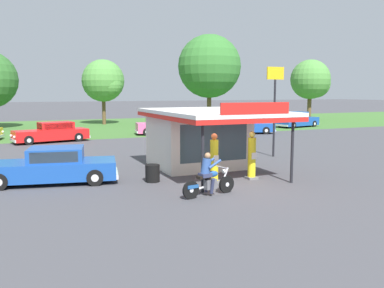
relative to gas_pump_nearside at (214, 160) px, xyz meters
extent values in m
plane|color=#424247|center=(0.28, -0.61, -0.94)|extent=(300.00, 300.00, 0.00)
cube|color=#3D6B2D|center=(0.28, 29.39, -0.93)|extent=(120.00, 24.00, 0.01)
cube|color=silver|center=(0.90, 3.65, 0.42)|extent=(4.23, 3.76, 2.72)
cube|color=#384C56|center=(0.90, 1.79, 0.48)|extent=(3.38, 0.05, 1.74)
cube|color=silver|center=(0.90, 2.05, 1.86)|extent=(4.93, 7.46, 0.16)
cube|color=red|center=(0.90, 2.05, 1.68)|extent=(4.93, 7.46, 0.18)
cube|color=red|center=(0.90, -1.65, 2.16)|extent=(2.96, 0.08, 0.44)
cylinder|color=black|center=(2.91, -1.28, 0.42)|extent=(0.12, 0.12, 2.72)
cylinder|color=black|center=(-1.12, -1.28, 0.42)|extent=(0.12, 0.12, 2.72)
cube|color=slate|center=(0.00, 0.00, -0.89)|extent=(0.44, 0.44, 0.10)
cylinder|color=yellow|center=(0.00, 0.00, 0.00)|extent=(0.34, 0.34, 1.67)
cube|color=white|center=(0.00, -0.18, 0.08)|extent=(0.22, 0.02, 0.28)
sphere|color=orange|center=(0.00, 0.00, 0.98)|extent=(0.26, 0.26, 0.26)
cube|color=slate|center=(1.79, 0.00, -0.89)|extent=(0.44, 0.44, 0.10)
cylinder|color=yellow|center=(1.79, 0.00, 0.00)|extent=(0.34, 0.34, 1.69)
cube|color=white|center=(1.79, -0.18, 0.09)|extent=(0.22, 0.02, 0.28)
sphere|color=#EACC4C|center=(1.79, 0.00, 0.99)|extent=(0.26, 0.26, 0.26)
cylinder|color=black|center=(-0.33, -1.69, -0.62)|extent=(0.65, 0.22, 0.64)
cylinder|color=silver|center=(-0.33, -1.69, -0.62)|extent=(0.18, 0.15, 0.16)
cylinder|color=black|center=(-1.89, -1.98, -0.62)|extent=(0.65, 0.22, 0.64)
cylinder|color=silver|center=(-1.89, -1.98, -0.62)|extent=(0.18, 0.15, 0.16)
ellipsoid|color=#1E4C8C|center=(-1.01, -1.81, -0.16)|extent=(0.59, 0.34, 0.24)
cube|color=#59595E|center=(-1.06, -1.82, -0.52)|extent=(0.48, 0.32, 0.36)
cube|color=black|center=(-1.35, -1.88, -0.22)|extent=(0.52, 0.34, 0.10)
cylinder|color=silver|center=(-0.43, -1.71, -0.34)|extent=(0.38, 0.14, 0.71)
cylinder|color=silver|center=(-0.54, -1.73, 0.04)|extent=(0.16, 0.69, 0.04)
sphere|color=silver|center=(-0.44, -1.71, -0.12)|extent=(0.16, 0.16, 0.16)
cube|color=#1E4C8C|center=(-1.84, -1.97, -0.50)|extent=(0.47, 0.26, 0.12)
cylinder|color=silver|center=(-1.48, -1.76, -0.66)|extent=(0.71, 0.21, 0.18)
cube|color=#2D3351|center=(-1.29, -1.87, -0.16)|extent=(0.46, 0.41, 0.14)
cylinder|color=#2D3351|center=(-1.12, -1.67, -0.56)|extent=(0.16, 0.25, 0.56)
cylinder|color=#2D3351|center=(-1.06, -1.99, -0.56)|extent=(0.16, 0.25, 0.56)
cylinder|color=#2D4C8C|center=(-1.25, -1.86, 0.16)|extent=(0.46, 0.39, 0.60)
sphere|color=#9E704C|center=(-1.19, -1.85, 0.53)|extent=(0.22, 0.22, 0.22)
cylinder|color=#2D4C8C|center=(-1.05, -1.62, 0.24)|extent=(0.54, 0.19, 0.31)
cylinder|color=#2D4C8C|center=(-0.97, -2.01, 0.24)|extent=(0.54, 0.19, 0.31)
cube|color=#19479E|center=(-6.17, 2.60, -0.40)|extent=(5.48, 2.89, 0.72)
cube|color=#19479E|center=(-5.93, 2.56, 0.25)|extent=(2.41, 2.08, 0.56)
cube|color=#283847|center=(-6.95, 2.75, 0.25)|extent=(0.33, 1.49, 0.45)
cube|color=#283847|center=(-6.09, 1.73, 0.25)|extent=(1.78, 0.37, 0.43)
cube|color=#283847|center=(-5.77, 3.38, 0.25)|extent=(1.78, 0.37, 0.43)
cube|color=silver|center=(-3.58, 2.10, -0.64)|extent=(0.47, 1.83, 0.18)
cylinder|color=black|center=(-7.73, 3.83, -0.61)|extent=(0.69, 0.32, 0.66)
cylinder|color=silver|center=(-7.73, 3.83, -0.61)|extent=(0.33, 0.27, 0.30)
cylinder|color=black|center=(-4.60, 1.37, -0.61)|extent=(0.69, 0.32, 0.66)
cylinder|color=silver|center=(-4.60, 1.37, -0.61)|extent=(0.33, 0.27, 0.30)
cylinder|color=black|center=(-4.26, 3.16, -0.61)|extent=(0.69, 0.32, 0.66)
cylinder|color=silver|center=(-4.26, 3.16, -0.61)|extent=(0.33, 0.27, 0.30)
cube|color=#19479E|center=(20.07, 20.38, -0.34)|extent=(5.22, 2.89, 0.84)
cube|color=#19479E|center=(19.77, 20.31, 0.39)|extent=(2.53, 2.10, 0.61)
cube|color=#283847|center=(20.84, 20.54, 0.39)|extent=(0.35, 1.45, 0.49)
cube|color=#283847|center=(19.59, 21.11, 0.39)|extent=(1.86, 0.43, 0.47)
cube|color=#283847|center=(19.94, 19.51, 0.39)|extent=(1.86, 0.43, 0.47)
cube|color=silver|center=(22.51, 20.91, -0.64)|extent=(0.50, 1.78, 0.18)
cube|color=silver|center=(17.63, 19.85, -0.64)|extent=(0.50, 1.78, 0.18)
sphere|color=white|center=(22.39, 21.50, -0.29)|extent=(0.18, 0.18, 0.18)
sphere|color=white|center=(22.65, 20.32, -0.29)|extent=(0.18, 0.18, 0.18)
cylinder|color=black|center=(21.52, 21.60, -0.61)|extent=(0.69, 0.33, 0.66)
cylinder|color=silver|center=(21.52, 21.60, -0.61)|extent=(0.34, 0.28, 0.30)
cylinder|color=black|center=(21.90, 19.87, -0.61)|extent=(0.69, 0.33, 0.66)
cylinder|color=silver|center=(21.90, 19.87, -0.61)|extent=(0.34, 0.28, 0.30)
cylinder|color=black|center=(18.24, 20.89, -0.61)|extent=(0.69, 0.33, 0.66)
cylinder|color=silver|center=(18.24, 20.89, -0.61)|extent=(0.34, 0.28, 0.30)
cylinder|color=black|center=(18.62, 19.16, -0.61)|extent=(0.69, 0.33, 0.66)
cylinder|color=silver|center=(18.62, 19.16, -0.61)|extent=(0.34, 0.28, 0.30)
cube|color=red|center=(-5.08, 17.03, -0.38)|extent=(5.52, 2.82, 0.76)
cube|color=red|center=(-4.71, 17.10, 0.27)|extent=(2.65, 2.03, 0.55)
cube|color=#283847|center=(-5.85, 16.87, 0.27)|extent=(0.32, 1.38, 0.44)
cube|color=#283847|center=(-4.55, 16.34, 0.27)|extent=(1.98, 0.44, 0.42)
cube|color=#283847|center=(-4.87, 17.86, 0.27)|extent=(1.98, 0.44, 0.42)
cube|color=silver|center=(-7.69, 16.49, -0.64)|extent=(0.46, 1.70, 0.18)
cube|color=silver|center=(-2.47, 17.56, -0.64)|extent=(0.46, 1.70, 0.18)
sphere|color=white|center=(-7.59, 15.92, -0.34)|extent=(0.18, 0.18, 0.18)
sphere|color=white|center=(-7.82, 17.05, -0.34)|extent=(0.18, 0.18, 0.18)
cylinder|color=black|center=(-6.67, 15.84, -0.61)|extent=(0.69, 0.33, 0.66)
cylinder|color=silver|center=(-6.67, 15.84, -0.61)|extent=(0.34, 0.28, 0.30)
cylinder|color=black|center=(-7.01, 17.49, -0.61)|extent=(0.69, 0.33, 0.66)
cylinder|color=silver|center=(-7.01, 17.49, -0.61)|extent=(0.34, 0.28, 0.30)
cylinder|color=black|center=(-3.16, 16.57, -0.61)|extent=(0.69, 0.33, 0.66)
cylinder|color=silver|center=(-3.16, 16.57, -0.61)|extent=(0.34, 0.28, 0.30)
cylinder|color=black|center=(-3.50, 18.21, -0.61)|extent=(0.69, 0.33, 0.66)
cylinder|color=silver|center=(-3.50, 18.21, -0.61)|extent=(0.34, 0.28, 0.30)
cube|color=#E55993|center=(4.45, 19.06, -0.33)|extent=(4.86, 2.56, 0.85)
cube|color=#E55993|center=(4.35, 19.08, 0.35)|extent=(2.22, 1.94, 0.52)
cube|color=#283847|center=(5.31, 18.93, 0.35)|extent=(0.26, 1.45, 0.41)
cube|color=#283847|center=(4.47, 19.88, 0.35)|extent=(1.68, 0.29, 0.39)
cube|color=#283847|center=(4.22, 18.28, 0.35)|extent=(1.68, 0.29, 0.39)
cube|color=silver|center=(6.76, 18.70, -0.64)|extent=(0.39, 1.78, 0.18)
cube|color=silver|center=(2.13, 19.43, -0.64)|extent=(0.39, 1.78, 0.18)
sphere|color=white|center=(6.87, 19.30, -0.29)|extent=(0.18, 0.18, 0.18)
sphere|color=white|center=(6.68, 18.11, -0.29)|extent=(0.18, 0.18, 0.18)
cylinder|color=black|center=(6.14, 19.69, -0.61)|extent=(0.68, 0.30, 0.66)
cylinder|color=silver|center=(6.14, 19.69, -0.61)|extent=(0.33, 0.26, 0.30)
cylinder|color=black|center=(5.87, 17.96, -0.61)|extent=(0.68, 0.30, 0.66)
cylinder|color=silver|center=(5.87, 17.96, -0.61)|extent=(0.33, 0.26, 0.30)
cylinder|color=black|center=(3.03, 20.17, -0.61)|extent=(0.68, 0.30, 0.66)
cylinder|color=silver|center=(3.03, 20.17, -0.61)|extent=(0.33, 0.26, 0.30)
cylinder|color=black|center=(2.76, 18.44, -0.61)|extent=(0.68, 0.30, 0.66)
cylinder|color=silver|center=(2.76, 18.44, -0.61)|extent=(0.33, 0.26, 0.30)
cube|color=#19479E|center=(11.27, 16.68, -0.39)|extent=(5.60, 3.06, 0.74)
cube|color=#19479E|center=(11.63, 16.59, 0.24)|extent=(2.41, 2.05, 0.51)
cube|color=#283847|center=(10.64, 16.84, 0.24)|extent=(0.39, 1.37, 0.41)
cube|color=#283847|center=(11.43, 15.84, 0.24)|extent=(1.72, 0.47, 0.39)
cube|color=#283847|center=(11.82, 17.34, 0.24)|extent=(1.72, 0.47, 0.39)
cube|color=silver|center=(8.67, 17.35, -0.64)|extent=(0.54, 1.69, 0.18)
cube|color=silver|center=(13.88, 16.02, -0.64)|extent=(0.54, 1.69, 0.18)
sphere|color=white|center=(8.51, 16.79, -0.35)|extent=(0.18, 0.18, 0.18)
sphere|color=white|center=(8.80, 17.91, -0.35)|extent=(0.18, 0.18, 0.18)
cylinder|color=black|center=(9.31, 16.32, -0.61)|extent=(0.69, 0.36, 0.66)
cylinder|color=silver|center=(9.31, 16.32, -0.61)|extent=(0.34, 0.29, 0.30)
cylinder|color=black|center=(9.73, 17.94, -0.61)|extent=(0.69, 0.36, 0.66)
cylinder|color=silver|center=(9.73, 17.94, -0.61)|extent=(0.34, 0.29, 0.30)
cylinder|color=black|center=(12.82, 15.42, -0.61)|extent=(0.69, 0.36, 0.66)
cylinder|color=silver|center=(12.82, 15.42, -0.61)|extent=(0.34, 0.29, 0.30)
cylinder|color=black|center=(13.23, 17.05, -0.61)|extent=(0.69, 0.36, 0.66)
cylinder|color=silver|center=(13.23, 17.05, -0.61)|extent=(0.34, 0.29, 0.30)
cube|color=silver|center=(-8.57, 20.03, -0.64)|extent=(0.47, 1.74, 0.18)
sphere|color=white|center=(-8.45, 20.60, -0.36)|extent=(0.18, 0.18, 0.18)
cylinder|color=brown|center=(2.53, 15.82, -0.49)|extent=(0.26, 0.26, 0.89)
cylinder|color=#8C338C|center=(2.53, 15.82, 0.27)|extent=(0.34, 0.34, 0.63)
sphere|color=brown|center=(2.53, 15.82, 0.71)|extent=(0.24, 0.24, 0.24)
cylinder|color=brown|center=(1.85, 32.11, 0.66)|extent=(0.41, 0.41, 3.20)
sphere|color=#4C893D|center=(1.85, 32.11, 4.06)|extent=(4.80, 4.80, 4.80)
sphere|color=#4C893D|center=(2.33, 31.26, 3.58)|extent=(2.95, 2.95, 2.95)
cylinder|color=brown|center=(13.78, 29.00, 1.03)|extent=(0.52, 0.52, 3.93)
sphere|color=#33702D|center=(13.78, 29.00, 5.78)|extent=(7.44, 7.44, 7.44)
sphere|color=#33702D|center=(13.56, 29.62, 5.04)|extent=(5.25, 5.25, 5.25)
cylinder|color=brown|center=(28.64, 28.92, 0.77)|extent=(0.54, 0.54, 3.42)
sphere|color=#4C893D|center=(28.64, 28.92, 4.44)|extent=(5.22, 5.22, 5.22)
sphere|color=#4C893D|center=(29.57, 28.92, 3.92)|extent=(3.87, 3.87, 3.87)
cylinder|color=black|center=(6.20, 4.74, 1.27)|extent=(0.12, 0.12, 4.41)
cube|color=gold|center=(6.20, 4.74, 3.83)|extent=(1.10, 0.08, 0.70)
cylinder|color=black|center=(-2.27, 1.16, -0.85)|extent=(0.60, 0.60, 0.18)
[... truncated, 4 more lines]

